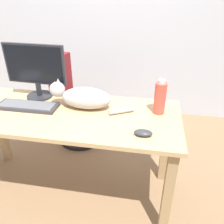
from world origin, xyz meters
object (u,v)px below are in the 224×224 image
at_px(office_chair, 75,106).
at_px(computer_mouse, 143,133).
at_px(spray_bottle, 160,98).
at_px(keyboard, 27,106).
at_px(monitor, 35,69).
at_px(cat, 83,97).

distance_m(office_chair, computer_mouse, 1.24).
distance_m(computer_mouse, spray_bottle, 0.33).
bearing_deg(computer_mouse, keyboard, 166.10).
relative_size(monitor, cat, 0.78).
relative_size(computer_mouse, spray_bottle, 0.45).
height_order(cat, spray_bottle, spray_bottle).
distance_m(monitor, computer_mouse, 0.96).
relative_size(keyboard, spray_bottle, 1.81).
height_order(monitor, cat, monitor).
bearing_deg(cat, office_chair, 115.56).
bearing_deg(monitor, computer_mouse, -25.54).
height_order(office_chair, monitor, monitor).
bearing_deg(office_chair, monitor, -99.89).
bearing_deg(computer_mouse, monitor, 154.46).
distance_m(monitor, cat, 0.44).
distance_m(office_chair, cat, 0.82).
bearing_deg(spray_bottle, keyboard, -174.51).
height_order(monitor, keyboard, monitor).
xyz_separation_m(keyboard, spray_bottle, (0.93, 0.09, 0.10)).
bearing_deg(office_chair, spray_bottle, -36.68).
xyz_separation_m(keyboard, computer_mouse, (0.85, -0.21, 0.00)).
distance_m(keyboard, computer_mouse, 0.87).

